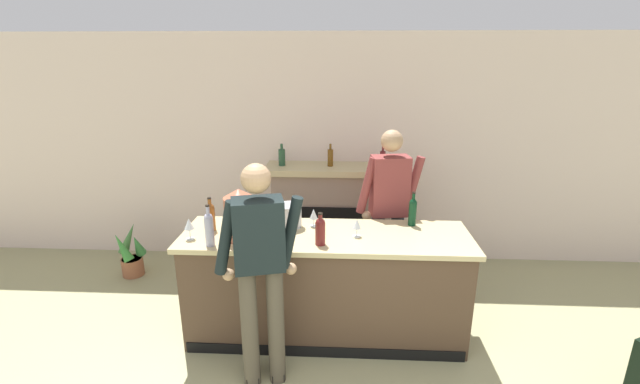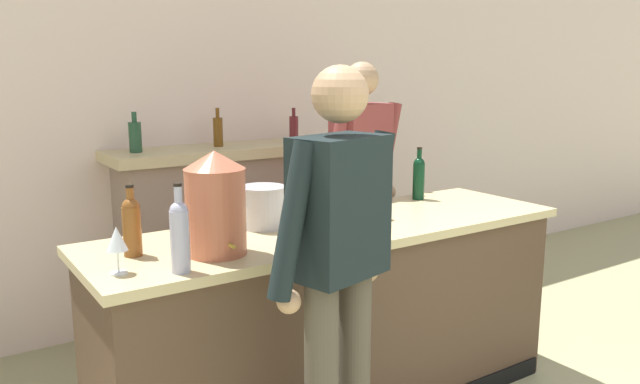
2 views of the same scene
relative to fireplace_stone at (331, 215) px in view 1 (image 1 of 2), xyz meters
The scene contains 15 objects.
wall_back_panel 0.80m from the fireplace_stone, 53.04° to the left, with size 12.00×0.07×2.75m.
bar_counter 1.42m from the fireplace_stone, 90.47° to the right, with size 2.52×0.76×1.00m.
fireplace_stone is the anchor object (origin of this frame).
potted_plant_corner 2.40m from the fireplace_stone, 169.96° to the right, with size 0.36×0.42×0.62m.
person_customer 2.14m from the fireplace_stone, 102.72° to the right, with size 0.64×0.37×1.79m.
person_bartender 1.08m from the fireplace_stone, 54.39° to the right, with size 0.65×0.35×1.82m.
copper_dispenser 1.80m from the fireplace_stone, 115.25° to the right, with size 0.26×0.30×0.44m.
ice_bucket_steel 1.38m from the fireplace_stone, 105.46° to the right, with size 0.23×0.23×0.21m.
wine_bottle_rose_blush 1.78m from the fireplace_stone, 127.00° to the right, with size 0.08×0.08×0.30m.
wine_bottle_burgundy_dark 1.48m from the fireplace_stone, 56.48° to the right, with size 0.07×0.07×0.32m.
wine_bottle_chardonnay_pale 2.00m from the fireplace_stone, 119.21° to the right, with size 0.07×0.07×0.35m.
wine_bottle_riesling_slim 1.70m from the fireplace_stone, 91.68° to the right, with size 0.08×0.08×0.28m.
wine_glass_front_right 1.33m from the fireplace_stone, 95.94° to the right, with size 0.07×0.07×0.17m.
wine_glass_front_left 2.01m from the fireplace_stone, 126.18° to the right, with size 0.08×0.08×0.19m.
wine_glass_mid_counter 1.54m from the fireplace_stone, 79.98° to the right, with size 0.07×0.07×0.16m.
Camera 1 is at (-0.08, -1.24, 2.48)m, focal length 24.00 mm.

